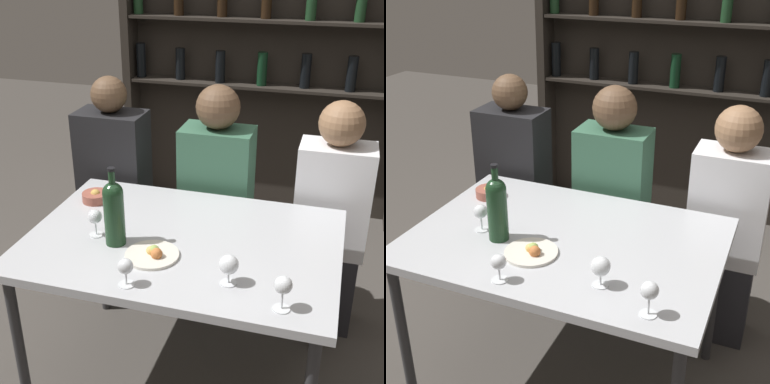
% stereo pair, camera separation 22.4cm
% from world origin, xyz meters
% --- Properties ---
extents(ground_plane, '(10.00, 10.00, 0.00)m').
position_xyz_m(ground_plane, '(0.00, 0.00, 0.00)').
color(ground_plane, '#47423D').
extents(dining_table, '(1.27, 0.90, 0.76)m').
position_xyz_m(dining_table, '(0.00, 0.00, 0.69)').
color(dining_table, '#B7BABF').
rests_on(dining_table, ground_plane).
extents(wine_rack_wall, '(2.00, 0.21, 2.10)m').
position_xyz_m(wine_rack_wall, '(-0.00, 1.88, 1.10)').
color(wine_rack_wall, '#28231E').
rests_on(wine_rack_wall, ground_plane).
extents(wine_bottle, '(0.08, 0.08, 0.33)m').
position_xyz_m(wine_bottle, '(-0.25, -0.11, 0.90)').
color(wine_bottle, '#19381E').
rests_on(wine_bottle, dining_table).
extents(wine_glass_0, '(0.06, 0.06, 0.12)m').
position_xyz_m(wine_glass_0, '(-0.35, -0.07, 0.84)').
color(wine_glass_0, silver).
rests_on(wine_glass_0, dining_table).
extents(wine_glass_1, '(0.07, 0.07, 0.12)m').
position_xyz_m(wine_glass_1, '(0.25, -0.26, 0.83)').
color(wine_glass_1, silver).
rests_on(wine_glass_1, dining_table).
extents(wine_glass_2, '(0.06, 0.06, 0.11)m').
position_xyz_m(wine_glass_2, '(-0.09, -0.37, 0.83)').
color(wine_glass_2, silver).
rests_on(wine_glass_2, dining_table).
extents(wine_glass_3, '(0.06, 0.06, 0.13)m').
position_xyz_m(wine_glass_3, '(0.45, -0.35, 0.85)').
color(wine_glass_3, silver).
rests_on(wine_glass_3, dining_table).
extents(food_plate_0, '(0.21, 0.21, 0.05)m').
position_xyz_m(food_plate_0, '(-0.07, -0.16, 0.77)').
color(food_plate_0, silver).
rests_on(food_plate_0, dining_table).
extents(snack_bowl, '(0.12, 0.12, 0.06)m').
position_xyz_m(snack_bowl, '(-0.50, 0.22, 0.78)').
color(snack_bowl, '#995142').
rests_on(snack_bowl, dining_table).
extents(seated_person_left, '(0.36, 0.22, 1.25)m').
position_xyz_m(seated_person_left, '(-0.58, 0.61, 0.59)').
color(seated_person_left, '#26262B').
rests_on(seated_person_left, ground_plane).
extents(seated_person_center, '(0.36, 0.22, 1.25)m').
position_xyz_m(seated_person_center, '(-0.01, 0.61, 0.60)').
color(seated_person_center, '#26262B').
rests_on(seated_person_center, ground_plane).
extents(seated_person_right, '(0.35, 0.22, 1.22)m').
position_xyz_m(seated_person_right, '(0.57, 0.61, 0.58)').
color(seated_person_right, '#26262B').
rests_on(seated_person_right, ground_plane).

